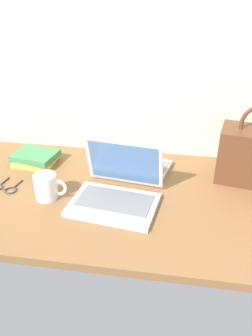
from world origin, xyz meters
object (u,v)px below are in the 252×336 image
object	(u,v)px
remote_control_near	(163,170)
eyeglasses	(4,188)
book_stack	(36,158)
laptop	(117,190)
coffee_mug	(47,187)

from	to	relation	value
remote_control_near	eyeglasses	size ratio (longest dim) A/B	1.40
book_stack	eyeglasses	bearing A→B (deg)	-100.07
laptop	remote_control_near	distance (m)	0.28
book_stack	remote_control_near	bearing A→B (deg)	0.29
coffee_mug	book_stack	world-z (taller)	coffee_mug
eyeglasses	book_stack	distance (m)	0.23
coffee_mug	eyeglasses	world-z (taller)	coffee_mug
remote_control_near	book_stack	size ratio (longest dim) A/B	0.81
laptop	eyeglasses	world-z (taller)	laptop
coffee_mug	laptop	bearing A→B (deg)	5.44
laptop	eyeglasses	xyz separation A→B (m)	(-0.45, 0.00, -0.04)
laptop	book_stack	distance (m)	0.48
book_stack	coffee_mug	bearing A→B (deg)	-59.65
eyeglasses	book_stack	size ratio (longest dim) A/B	0.58
laptop	remote_control_near	size ratio (longest dim) A/B	2.04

